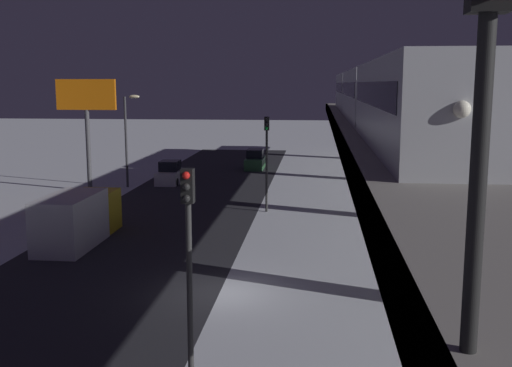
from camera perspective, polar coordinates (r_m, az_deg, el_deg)
ground_plane at (r=25.58m, az=-3.13°, el=-10.21°), size 240.00×240.00×0.00m
avenue_asphalt at (r=26.99m, az=-15.20°, el=-9.47°), size 11.00×108.97×0.01m
elevated_railway at (r=24.28m, az=13.85°, el=1.25°), size 5.00×108.97×6.07m
subway_train at (r=43.27m, az=10.54°, el=8.26°), size 2.94×55.47×3.40m
rail_signal at (r=5.75m, az=20.78°, el=11.03°), size 0.36×0.41×4.00m
sedan_white at (r=53.14m, az=-8.06°, el=0.86°), size 1.91×4.00×1.97m
sedan_green at (r=61.82m, az=-0.08°, el=2.15°), size 1.80×4.47×1.97m
box_truck at (r=34.33m, az=-16.34°, el=-3.16°), size 2.40×7.40×2.80m
traffic_light_near at (r=16.17m, az=-6.32°, el=-6.37°), size 0.32×0.44×6.40m
traffic_light_mid at (r=40.45m, az=1.01°, el=3.17°), size 0.32×0.44×6.40m
commercial_billboard at (r=50.26m, az=-15.62°, el=7.05°), size 4.80×0.36×8.90m
street_lamp_far at (r=51.34m, az=-11.88°, el=4.98°), size 1.35×0.44×7.65m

